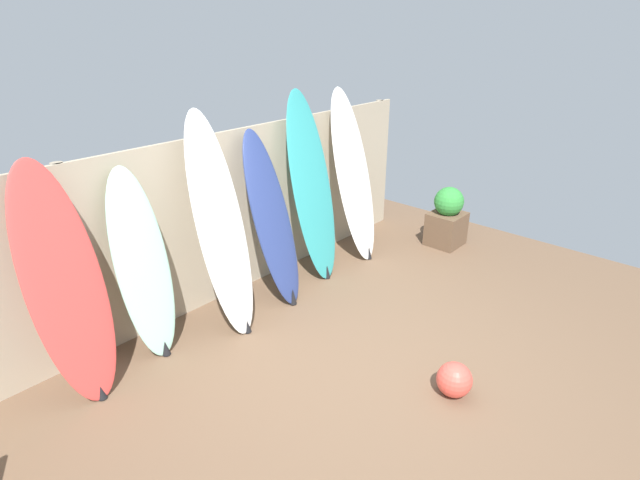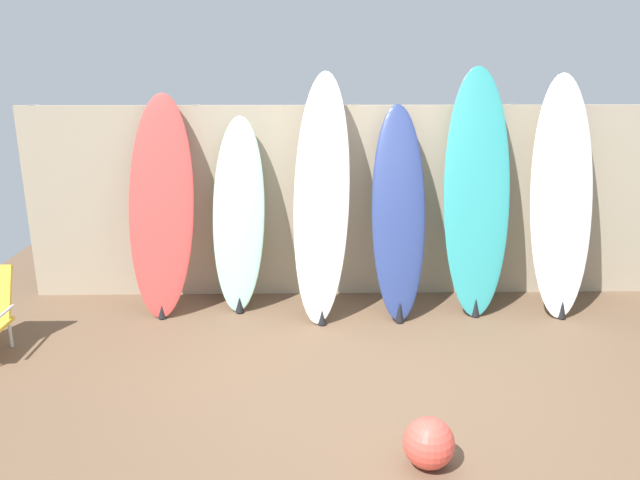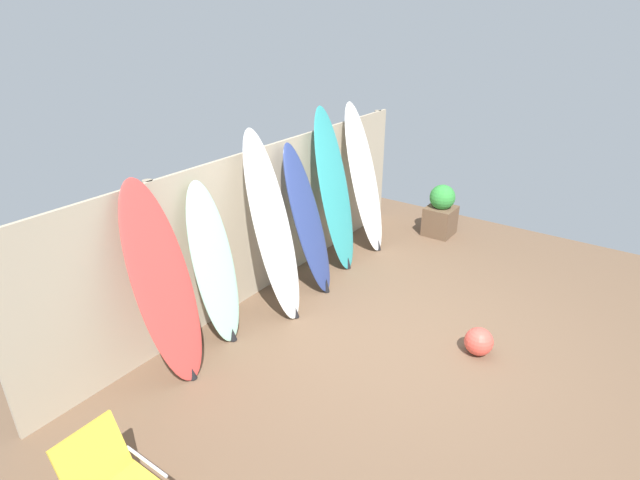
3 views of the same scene
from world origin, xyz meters
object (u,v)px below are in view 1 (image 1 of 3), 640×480
(surfboard_teal_4, at_px, (312,189))
(beach_ball, at_px, (454,380))
(surfboard_white_2, at_px, (220,227))
(surfboard_red_0, at_px, (65,286))
(surfboard_white_5, at_px, (354,177))
(planter_box, at_px, (447,218))
(surfboard_seafoam_1, at_px, (143,266))
(surfboard_navy_3, at_px, (272,220))

(surfboard_teal_4, bearing_deg, beach_ball, -109.23)
(surfboard_teal_4, xyz_separation_m, beach_ball, (-0.81, -2.32, -0.91))
(surfboard_white_2, bearing_deg, surfboard_red_0, 175.30)
(surfboard_white_5, height_order, planter_box, surfboard_white_5)
(surfboard_white_5, bearing_deg, surfboard_seafoam_1, 178.30)
(beach_ball, bearing_deg, surfboard_white_2, 103.99)
(surfboard_teal_4, bearing_deg, surfboard_navy_3, -174.47)
(planter_box, bearing_deg, surfboard_navy_3, 164.07)
(surfboard_navy_3, xyz_separation_m, planter_box, (2.50, -0.71, -0.52))
(surfboard_teal_4, height_order, planter_box, surfboard_teal_4)
(surfboard_red_0, relative_size, surfboard_white_5, 0.92)
(surfboard_white_2, relative_size, surfboard_teal_4, 0.98)
(surfboard_navy_3, distance_m, surfboard_white_5, 1.45)
(beach_ball, bearing_deg, surfboard_white_5, 56.08)
(surfboard_navy_3, bearing_deg, beach_ball, -92.97)
(surfboard_navy_3, xyz_separation_m, surfboard_white_5, (1.44, 0.06, 0.13))
(surfboard_white_2, distance_m, planter_box, 3.32)
(surfboard_seafoam_1, distance_m, beach_ball, 2.81)
(surfboard_white_2, height_order, surfboard_navy_3, surfboard_white_2)
(surfboard_teal_4, height_order, beach_ball, surfboard_teal_4)
(surfboard_navy_3, xyz_separation_m, surfboard_teal_4, (0.69, 0.07, 0.15))
(planter_box, relative_size, beach_ball, 2.78)
(surfboard_white_5, bearing_deg, surfboard_white_2, -177.70)
(surfboard_teal_4, height_order, surfboard_white_5, surfboard_teal_4)
(surfboard_red_0, height_order, surfboard_teal_4, surfboard_teal_4)
(surfboard_seafoam_1, xyz_separation_m, surfboard_teal_4, (2.10, -0.08, 0.21))
(surfboard_white_2, bearing_deg, surfboard_white_5, 2.30)
(surfboard_white_5, bearing_deg, beach_ball, -123.92)
(surfboard_navy_3, distance_m, planter_box, 2.65)
(surfboard_red_0, distance_m, surfboard_white_2, 1.41)
(surfboard_navy_3, height_order, planter_box, surfboard_navy_3)
(surfboard_seafoam_1, bearing_deg, surfboard_navy_3, -6.01)
(surfboard_teal_4, bearing_deg, surfboard_red_0, 179.43)
(surfboard_white_2, distance_m, beach_ball, 2.47)
(surfboard_white_5, xyz_separation_m, beach_ball, (-1.56, -2.31, -0.89))
(surfboard_seafoam_1, relative_size, planter_box, 2.13)
(surfboard_navy_3, distance_m, surfboard_teal_4, 0.71)
(surfboard_red_0, relative_size, surfboard_white_2, 0.91)
(surfboard_navy_3, xyz_separation_m, beach_ball, (-0.12, -2.25, -0.76))
(surfboard_seafoam_1, relative_size, surfboard_navy_3, 0.94)
(surfboard_seafoam_1, bearing_deg, beach_ball, -61.69)
(surfboard_red_0, xyz_separation_m, beach_ball, (1.96, -2.34, -0.81))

